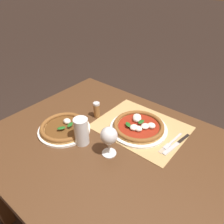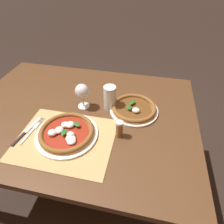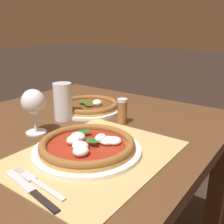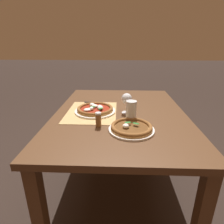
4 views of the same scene
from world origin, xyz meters
name	(u,v)px [view 2 (image 2 of 4)]	position (x,y,z in m)	size (l,w,h in m)	color
ground_plane	(89,177)	(0.00, 0.00, 0.00)	(24.00, 24.00, 0.00)	black
dining_table	(80,122)	(0.00, 0.00, 0.65)	(1.36, 1.00, 0.74)	#4C301C
paper_placemat	(65,139)	(0.01, -0.22, 0.74)	(0.48, 0.38, 0.00)	tan
pizza_near	(67,132)	(0.01, -0.19, 0.76)	(0.31, 0.31, 0.05)	white
pizza_far	(134,108)	(0.32, 0.07, 0.76)	(0.28, 0.28, 0.05)	white
wine_glass	(82,92)	(0.02, 0.05, 0.85)	(0.08, 0.08, 0.16)	silver
pint_glass	(110,98)	(0.18, 0.07, 0.81)	(0.07, 0.07, 0.15)	silver
fork	(32,130)	(-0.18, -0.20, 0.75)	(0.03, 0.20, 0.00)	#B7B7BC
knife	(27,131)	(-0.21, -0.21, 0.75)	(0.05, 0.22, 0.01)	black
pepper_shaker	(119,129)	(0.27, -0.14, 0.79)	(0.04, 0.04, 0.10)	brown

